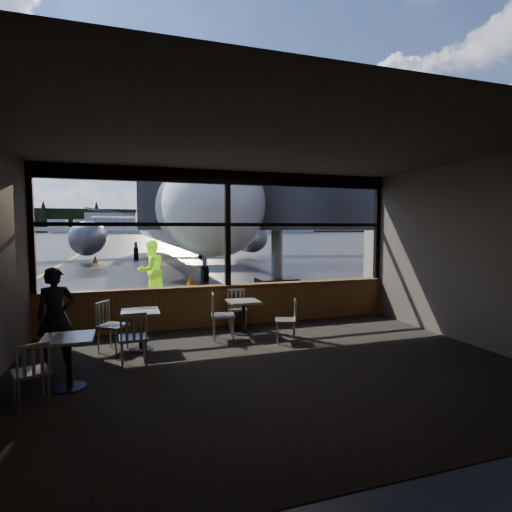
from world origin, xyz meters
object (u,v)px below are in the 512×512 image
cafe_table_left (69,363)px  cone_nose (191,280)px  airliner (170,179)px  chair_mid_s (133,338)px  chair_left_s (31,373)px  jet_bridge (284,224)px  cafe_table_mid (141,331)px  chair_mid_w (113,326)px  chair_near_e (286,321)px  passenger (56,316)px  chair_near_n (237,309)px  cafe_table_near (244,317)px  chair_near_w (223,316)px  ground_crew (151,271)px  cone_wing (95,259)px

cafe_table_left → cone_nose: size_ratio=1.63×
airliner → chair_mid_s: (-2.96, -22.38, -5.19)m
cafe_table_left → cone_nose: bearing=71.7°
chair_mid_s → chair_left_s: 1.64m
jet_bridge → chair_left_s: jet_bridge is taller
cafe_table_mid → chair_mid_s: (-0.14, -0.87, 0.10)m
chair_mid_w → chair_near_e: bearing=115.1°
passenger → cone_nose: 9.05m
airliner → jet_bridge: 15.27m
passenger → chair_mid_s: bearing=-42.2°
chair_near_e → chair_near_n: bearing=45.5°
cafe_table_left → cafe_table_near: bearing=32.9°
jet_bridge → chair_near_w: bearing=-121.0°
cafe_table_left → passenger: bearing=105.5°
chair_mid_w → ground_crew: (0.96, 4.97, 0.47)m
cafe_table_near → ground_crew: (-1.61, 4.55, 0.58)m
cafe_table_near → jet_bridge: bearing=61.3°
jet_bridge → chair_near_e: size_ratio=12.81×
cafe_table_mid → passenger: size_ratio=0.46×
jet_bridge → cafe_table_mid: size_ratio=14.95×
airliner → chair_mid_w: bearing=-99.2°
chair_mid_s → chair_near_e: bearing=8.3°
cafe_table_left → chair_near_e: size_ratio=0.86×
cafe_table_near → chair_left_s: (-3.47, -2.43, 0.07)m
cafe_table_mid → ground_crew: (0.48, 5.05, 0.57)m
jet_bridge → chair_mid_s: size_ratio=11.79×
cafe_table_left → chair_left_s: 0.57m
ground_crew → chair_mid_w: bearing=43.3°
cafe_table_near → passenger: size_ratio=0.44×
cafe_table_near → chair_mid_w: size_ratio=0.77×
ground_crew → cone_wing: size_ratio=4.14×
jet_bridge → cone_wing: jet_bridge is taller
chair_mid_s → passenger: 1.35m
ground_crew → chair_near_w: bearing=67.1°
chair_near_w → cone_nose: 7.82m
passenger → cone_wing: 20.78m
chair_near_e → cafe_table_left: bearing=127.2°
jet_bridge → passenger: (-6.90, -7.18, -1.57)m
cafe_table_mid → cafe_table_left: 1.81m
cone_nose → cone_wing: size_ratio=0.99×
cafe_table_near → cone_nose: cafe_table_near is taller
cafe_table_left → chair_near_w: size_ratio=0.77×
chair_near_e → cone_nose: chair_near_e is taller
airliner → chair_near_w: size_ratio=39.18×
cafe_table_near → chair_left_s: 4.24m
chair_near_e → chair_near_n: chair_near_n is taller
cone_wing → cone_nose: bearing=-70.9°
airliner → cafe_table_mid: (-2.82, -21.51, -5.29)m
cafe_table_mid → cone_nose: cafe_table_mid is taller
chair_mid_s → chair_mid_w: bearing=107.6°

